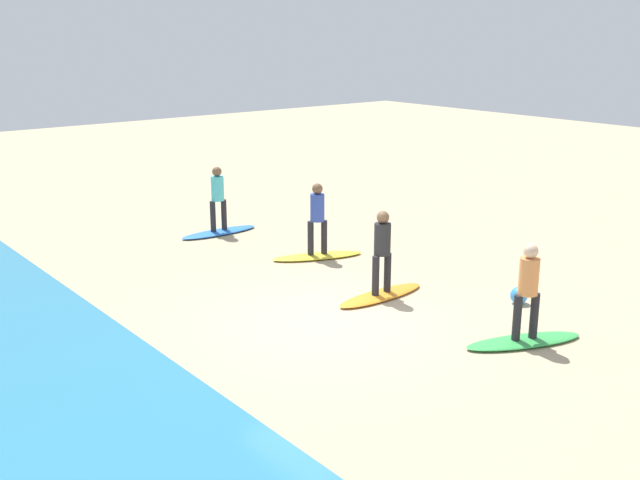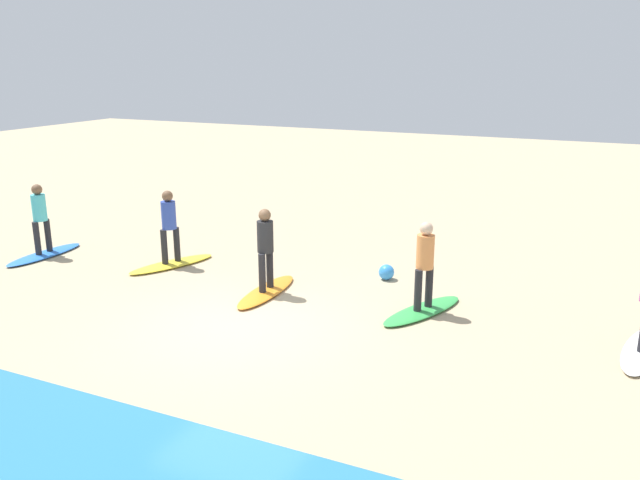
{
  "view_description": "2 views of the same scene",
  "coord_description": "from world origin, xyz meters",
  "px_view_note": "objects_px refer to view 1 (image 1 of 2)",
  "views": [
    {
      "loc": [
        -9.65,
        7.93,
        5.06
      ],
      "look_at": [
        1.12,
        -0.71,
        1.15
      ],
      "focal_mm": 42.14,
      "sensor_mm": 36.0,
      "label": 1
    },
    {
      "loc": [
        -5.73,
        8.98,
        4.55
      ],
      "look_at": [
        -0.53,
        -2.28,
        1.04
      ],
      "focal_mm": 36.42,
      "sensor_mm": 36.0,
      "label": 2
    }
  ],
  "objects_px": {
    "surfer_blue": "(218,194)",
    "beach_ball": "(519,295)",
    "surfboard_yellow": "(317,256)",
    "surfer_orange": "(382,246)",
    "surfboard_blue": "(219,232)",
    "surfer_green": "(528,285)",
    "surfer_yellow": "(317,214)",
    "surfboard_green": "(524,341)",
    "surfboard_orange": "(381,295)"
  },
  "relations": [
    {
      "from": "surfboard_orange",
      "to": "surfboard_yellow",
      "type": "distance_m",
      "value": 2.89
    },
    {
      "from": "beach_ball",
      "to": "surfboard_green",
      "type": "bearing_deg",
      "value": 129.46
    },
    {
      "from": "surfboard_yellow",
      "to": "surfer_yellow",
      "type": "xyz_separation_m",
      "value": [
        0.0,
        0.0,
        0.99
      ]
    },
    {
      "from": "surfer_green",
      "to": "surfboard_yellow",
      "type": "xyz_separation_m",
      "value": [
        5.93,
        -0.34,
        -0.99
      ]
    },
    {
      "from": "surfboard_green",
      "to": "surfer_yellow",
      "type": "xyz_separation_m",
      "value": [
        5.93,
        -0.34,
        0.99
      ]
    },
    {
      "from": "surfboard_orange",
      "to": "surfer_blue",
      "type": "bearing_deg",
      "value": -91.13
    },
    {
      "from": "surfboard_yellow",
      "to": "surfboard_blue",
      "type": "height_order",
      "value": "same"
    },
    {
      "from": "surfboard_orange",
      "to": "surfer_yellow",
      "type": "distance_m",
      "value": 3.06
    },
    {
      "from": "surfboard_green",
      "to": "surfer_yellow",
      "type": "relative_size",
      "value": 1.28
    },
    {
      "from": "surfboard_orange",
      "to": "surfer_yellow",
      "type": "xyz_separation_m",
      "value": [
        2.82,
        -0.66,
        0.99
      ]
    },
    {
      "from": "surfer_blue",
      "to": "surfer_orange",
      "type": "bearing_deg",
      "value": -179.96
    },
    {
      "from": "surfer_green",
      "to": "surfer_yellow",
      "type": "height_order",
      "value": "same"
    },
    {
      "from": "surfer_blue",
      "to": "surfboard_blue",
      "type": "bearing_deg",
      "value": 0.0
    },
    {
      "from": "surfboard_yellow",
      "to": "surfer_blue",
      "type": "relative_size",
      "value": 1.28
    },
    {
      "from": "beach_ball",
      "to": "surfer_blue",
      "type": "bearing_deg",
      "value": 12.88
    },
    {
      "from": "surfer_green",
      "to": "beach_ball",
      "type": "height_order",
      "value": "surfer_green"
    },
    {
      "from": "surfer_green",
      "to": "beach_ball",
      "type": "xyz_separation_m",
      "value": [
        1.22,
        -1.48,
        -0.87
      ]
    },
    {
      "from": "surfboard_green",
      "to": "surfer_green",
      "type": "height_order",
      "value": "surfer_green"
    },
    {
      "from": "surfboard_yellow",
      "to": "beach_ball",
      "type": "relative_size",
      "value": 6.35
    },
    {
      "from": "surfboard_orange",
      "to": "beach_ball",
      "type": "distance_m",
      "value": 2.61
    },
    {
      "from": "surfboard_blue",
      "to": "surfer_blue",
      "type": "distance_m",
      "value": 0.99
    },
    {
      "from": "surfboard_yellow",
      "to": "beach_ball",
      "type": "bearing_deg",
      "value": 125.62
    },
    {
      "from": "surfer_yellow",
      "to": "beach_ball",
      "type": "bearing_deg",
      "value": -166.34
    },
    {
      "from": "surfer_green",
      "to": "surfer_orange",
      "type": "height_order",
      "value": "same"
    },
    {
      "from": "surfboard_orange",
      "to": "surfboard_yellow",
      "type": "xyz_separation_m",
      "value": [
        2.82,
        -0.66,
        0.0
      ]
    },
    {
      "from": "surfboard_orange",
      "to": "surfer_blue",
      "type": "distance_m",
      "value": 6.09
    },
    {
      "from": "surfboard_green",
      "to": "surfboard_blue",
      "type": "relative_size",
      "value": 1.0
    },
    {
      "from": "surfboard_blue",
      "to": "surfer_yellow",
      "type": "bearing_deg",
      "value": 102.99
    },
    {
      "from": "surfboard_blue",
      "to": "surfer_orange",
      "type": "bearing_deg",
      "value": 91.3
    },
    {
      "from": "surfboard_yellow",
      "to": "surfboard_blue",
      "type": "relative_size",
      "value": 1.0
    },
    {
      "from": "surfer_yellow",
      "to": "surfboard_blue",
      "type": "height_order",
      "value": "surfer_yellow"
    },
    {
      "from": "surfboard_orange",
      "to": "surfer_blue",
      "type": "relative_size",
      "value": 1.28
    },
    {
      "from": "surfboard_yellow",
      "to": "surfer_blue",
      "type": "xyz_separation_m",
      "value": [
        3.19,
        0.66,
        0.99
      ]
    },
    {
      "from": "surfer_blue",
      "to": "beach_ball",
      "type": "xyz_separation_m",
      "value": [
        -7.9,
        -1.81,
        -0.87
      ]
    },
    {
      "from": "surfboard_blue",
      "to": "surfer_blue",
      "type": "relative_size",
      "value": 1.28
    },
    {
      "from": "surfer_yellow",
      "to": "surfboard_blue",
      "type": "relative_size",
      "value": 0.78
    },
    {
      "from": "surfboard_blue",
      "to": "surfer_green",
      "type": "bearing_deg",
      "value": 93.3
    },
    {
      "from": "surfboard_orange",
      "to": "surfer_green",
      "type": "bearing_deg",
      "value": 94.7
    },
    {
      "from": "surfer_yellow",
      "to": "beach_ball",
      "type": "distance_m",
      "value": 4.92
    },
    {
      "from": "surfer_yellow",
      "to": "surfboard_blue",
      "type": "xyz_separation_m",
      "value": [
        3.19,
        0.66,
        -0.99
      ]
    },
    {
      "from": "surfer_orange",
      "to": "beach_ball",
      "type": "relative_size",
      "value": 4.96
    },
    {
      "from": "surfer_yellow",
      "to": "beach_ball",
      "type": "relative_size",
      "value": 4.96
    },
    {
      "from": "surfboard_yellow",
      "to": "surfboard_green",
      "type": "bearing_deg",
      "value": 108.69
    },
    {
      "from": "surfer_orange",
      "to": "surfboard_blue",
      "type": "relative_size",
      "value": 0.78
    },
    {
      "from": "surfboard_orange",
      "to": "surfer_orange",
      "type": "distance_m",
      "value": 0.99
    },
    {
      "from": "surfboard_green",
      "to": "surfboard_yellow",
      "type": "distance_m",
      "value": 5.94
    },
    {
      "from": "surfboard_blue",
      "to": "surfer_blue",
      "type": "xyz_separation_m",
      "value": [
        0.0,
        0.0,
        0.99
      ]
    },
    {
      "from": "surfboard_green",
      "to": "surfboard_yellow",
      "type": "height_order",
      "value": "same"
    },
    {
      "from": "surfer_blue",
      "to": "beach_ball",
      "type": "relative_size",
      "value": 4.96
    },
    {
      "from": "surfer_green",
      "to": "surfboard_yellow",
      "type": "relative_size",
      "value": 0.78
    }
  ]
}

